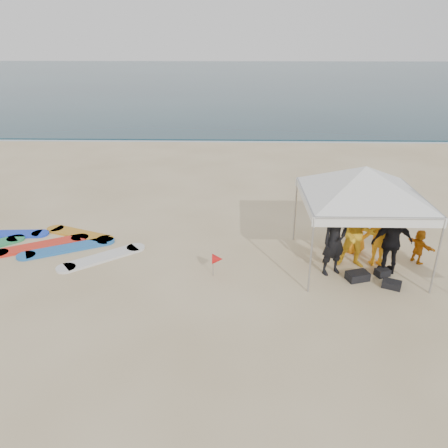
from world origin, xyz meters
The scene contains 13 objects.
ground centered at (0.00, 0.00, 0.00)m, with size 120.00×120.00×0.00m, color beige.
ocean centered at (0.00, 60.00, 0.04)m, with size 160.00×84.00×0.08m, color #0C2633.
shoreline_foam centered at (0.00, 18.20, 0.00)m, with size 160.00×1.20×0.01m, color silver.
person_black_a centered at (3.79, 2.11, 0.97)m, with size 0.71×0.46×1.94m, color black.
person_yellow centered at (4.48, 2.50, 0.98)m, with size 0.95×0.74×1.96m, color yellow.
person_orange_a centered at (5.13, 2.66, 0.89)m, with size 1.15×0.66×1.79m, color orange.
person_black_b centered at (5.32, 2.17, 0.92)m, with size 1.07×0.45×1.83m, color black.
person_orange_b centered at (4.71, 3.41, 0.85)m, with size 0.83×0.54×1.69m, color orange.
person_seated centered at (6.33, 2.78, 0.49)m, with size 0.92×0.29×0.99m, color orange.
canopy_tent centered at (4.54, 2.67, 2.82)m, with size 4.29×4.29×3.23m.
marker_pennant centered at (0.72, 1.89, 0.49)m, with size 0.28×0.28×0.64m.
gear_pile centered at (4.69, 1.74, 0.10)m, with size 1.37×1.01×0.22m.
surfboard_spread centered at (-4.62, 3.58, 0.04)m, with size 5.75×3.07×0.07m.
Camera 1 is at (1.14, -8.28, 5.94)m, focal length 35.00 mm.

